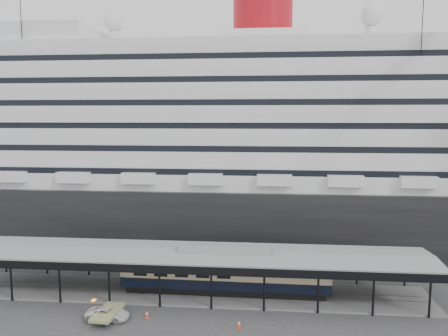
{
  "coord_description": "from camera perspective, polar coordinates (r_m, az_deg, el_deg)",
  "views": [
    {
      "loc": [
        8.56,
        -44.71,
        21.11
      ],
      "look_at": [
        3.63,
        8.0,
        14.83
      ],
      "focal_mm": 35.0,
      "sensor_mm": 36.0,
      "label": 1
    }
  ],
  "objects": [
    {
      "name": "port_truck",
      "position": [
        49.49,
        -14.93,
        -17.92
      ],
      "size": [
        4.66,
        2.35,
        1.26
      ],
      "primitive_type": "imported",
      "rotation": [
        0.0,
        0.0,
        1.51
      ],
      "color": "silver",
      "rests_on": "ground"
    },
    {
      "name": "pullman_carriage",
      "position": [
        53.13,
        0.12,
        -13.28
      ],
      "size": [
        24.62,
        3.56,
        24.13
      ],
      "rotation": [
        0.0,
        0.0,
        -0.02
      ],
      "color": "black",
      "rests_on": "ground"
    },
    {
      "name": "traffic_cone_right",
      "position": [
        46.48,
        1.97,
        -19.72
      ],
      "size": [
        0.42,
        0.42,
        0.79
      ],
      "rotation": [
        0.0,
        0.0,
        0.03
      ],
      "color": "#FB320D",
      "rests_on": "ground"
    },
    {
      "name": "cruise_ship",
      "position": [
        77.23,
        -0.99,
        4.71
      ],
      "size": [
        130.0,
        30.0,
        43.9
      ],
      "color": "black",
      "rests_on": "ground"
    },
    {
      "name": "ground",
      "position": [
        50.18,
        -5.25,
        -18.15
      ],
      "size": [
        200.0,
        200.0,
        0.0
      ],
      "primitive_type": "plane",
      "color": "#323235",
      "rests_on": "ground"
    },
    {
      "name": "platform_canopy",
      "position": [
        53.81,
        -4.27,
        -13.65
      ],
      "size": [
        56.0,
        9.18,
        5.3
      ],
      "color": "slate",
      "rests_on": "ground"
    },
    {
      "name": "traffic_cone_mid",
      "position": [
        49.16,
        -10.04,
        -18.29
      ],
      "size": [
        0.41,
        0.41,
        0.76
      ],
      "rotation": [
        0.0,
        0.0,
        0.06
      ],
      "color": "#FA440D",
      "rests_on": "ground"
    },
    {
      "name": "traffic_cone_left",
      "position": [
        50.02,
        -14.09,
        -17.92
      ],
      "size": [
        0.45,
        0.45,
        0.78
      ],
      "rotation": [
        0.0,
        0.0,
        0.13
      ],
      "color": "#D5550B",
      "rests_on": "ground"
    }
  ]
}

